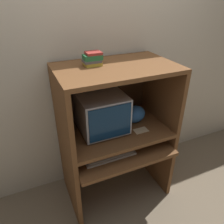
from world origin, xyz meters
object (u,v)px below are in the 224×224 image
crt_monitor (101,112)px  book_stack (93,59)px  keyboard (110,155)px  mouse (140,146)px  snack_bag (135,114)px

crt_monitor → book_stack: book_stack is taller
keyboard → mouse: size_ratio=6.41×
keyboard → mouse: 0.32m
mouse → keyboard: bearing=179.4°
crt_monitor → snack_bag: 0.37m
mouse → book_stack: book_stack is taller
mouse → snack_bag: snack_bag is taller
keyboard → book_stack: size_ratio=3.10×
crt_monitor → snack_bag: size_ratio=2.11×
book_stack → keyboard: bearing=-82.5°
snack_bag → book_stack: bearing=173.3°
crt_monitor → mouse: size_ratio=6.06×
crt_monitor → keyboard: crt_monitor is taller
crt_monitor → snack_bag: bearing=-2.0°
mouse → book_stack: (-0.35, 0.27, 0.82)m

